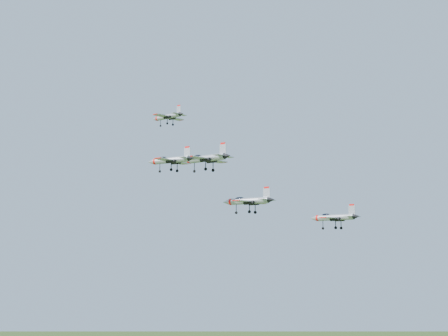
% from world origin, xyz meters
% --- Properties ---
extents(jet_lead, '(10.98, 9.26, 2.95)m').
position_xyz_m(jet_lead, '(-26.96, 13.42, 159.46)').
color(jet_lead, '#A3A6AF').
extents(jet_left_high, '(13.14, 11.04, 3.53)m').
position_xyz_m(jet_left_high, '(-5.90, -4.78, 144.93)').
color(jet_left_high, '#A3A6AF').
extents(jet_right_high, '(10.72, 8.85, 2.87)m').
position_xyz_m(jet_right_high, '(-6.04, -17.86, 142.87)').
color(jet_right_high, '#A3A6AF').
extents(jet_left_low, '(11.80, 9.97, 3.18)m').
position_xyz_m(jet_left_low, '(16.83, 9.07, 132.91)').
color(jet_left_low, '#A3A6AF').
extents(jet_right_low, '(11.58, 9.63, 3.09)m').
position_xyz_m(jet_right_low, '(6.05, -9.59, 135.35)').
color(jet_right_low, '#A3A6AF').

